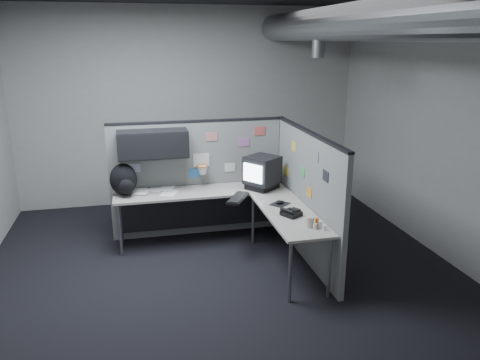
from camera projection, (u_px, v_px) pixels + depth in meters
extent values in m
cube|color=black|center=(223.00, 273.00, 5.57)|extent=(5.60, 5.60, 0.01)
cube|color=#9E9E99|center=(190.00, 107.00, 7.73)|extent=(5.60, 0.01, 3.20)
cube|color=#9E9E99|center=(321.00, 249.00, 2.49)|extent=(5.60, 0.01, 3.20)
cube|color=#9E9E99|center=(447.00, 131.00, 5.71)|extent=(0.01, 5.60, 3.20)
cylinder|color=slate|center=(348.00, 22.00, 5.05)|extent=(0.40, 5.49, 0.40)
cylinder|color=slate|center=(318.00, 45.00, 5.87)|extent=(0.16, 0.16, 0.30)
cube|color=slate|center=(199.00, 179.00, 6.53)|extent=(2.43, 0.06, 1.60)
cube|color=black|center=(197.00, 121.00, 6.30)|extent=(2.43, 0.07, 0.03)
cube|color=black|center=(280.00, 174.00, 6.79)|extent=(0.07, 0.07, 1.60)
cube|color=black|center=(153.00, 144.00, 6.05)|extent=(0.90, 0.35, 0.35)
cube|color=black|center=(154.00, 147.00, 5.89)|extent=(0.90, 0.02, 0.33)
cube|color=silver|center=(201.00, 160.00, 6.42)|extent=(0.22, 0.02, 0.18)
torus|color=#D85914|center=(202.00, 166.00, 6.36)|extent=(0.16, 0.16, 0.01)
cone|color=white|center=(203.00, 170.00, 6.37)|extent=(0.14, 0.14, 0.11)
cube|color=silver|center=(135.00, 168.00, 6.25)|extent=(0.15, 0.01, 0.12)
cube|color=#D87F7F|center=(212.00, 137.00, 6.37)|extent=(0.15, 0.01, 0.12)
cube|color=silver|center=(230.00, 167.00, 6.55)|extent=(0.15, 0.01, 0.12)
cube|color=#B266B2|center=(244.00, 142.00, 6.49)|extent=(0.15, 0.01, 0.12)
cube|color=#CC4C4C|center=(260.00, 131.00, 6.50)|extent=(0.15, 0.01, 0.12)
cube|color=#337FCC|center=(195.00, 173.00, 6.46)|extent=(0.15, 0.01, 0.12)
cube|color=slate|center=(307.00, 197.00, 5.78)|extent=(0.06, 2.23, 1.60)
cube|color=black|center=(309.00, 132.00, 5.54)|extent=(0.07, 2.23, 0.03)
cube|color=#E5D84C|center=(294.00, 146.00, 6.02)|extent=(0.01, 0.15, 0.12)
cube|color=#4CB266|center=(302.00, 172.00, 5.76)|extent=(0.01, 0.15, 0.12)
cube|color=gray|center=(316.00, 156.00, 5.30)|extent=(0.01, 0.15, 0.12)
cube|color=gold|center=(287.00, 171.00, 6.36)|extent=(0.01, 0.15, 0.12)
cube|color=#26262D|center=(326.00, 176.00, 5.07)|extent=(0.01, 0.15, 0.12)
cube|color=orange|center=(309.00, 192.00, 5.58)|extent=(0.01, 0.15, 0.12)
cube|color=#A59E95|center=(201.00, 192.00, 6.26)|extent=(2.30, 0.56, 0.03)
cube|color=#A59E95|center=(289.00, 214.00, 5.46)|extent=(0.56, 1.55, 0.03)
cube|color=black|center=(200.00, 208.00, 6.55)|extent=(2.18, 0.02, 0.55)
cylinder|color=gray|center=(120.00, 230.00, 5.92)|extent=(0.04, 0.04, 0.70)
cylinder|color=gray|center=(121.00, 218.00, 6.33)|extent=(0.04, 0.04, 0.70)
cylinder|color=gray|center=(253.00, 219.00, 6.30)|extent=(0.04, 0.04, 0.70)
cylinder|color=gray|center=(290.00, 272.00, 4.86)|extent=(0.04, 0.04, 0.70)
cylinder|color=gray|center=(330.00, 268.00, 4.96)|extent=(0.04, 0.04, 0.70)
cube|color=black|center=(262.00, 186.00, 6.34)|extent=(0.49, 0.48, 0.07)
cube|color=black|center=(262.00, 170.00, 6.27)|extent=(0.55, 0.55, 0.37)
cube|color=white|center=(253.00, 173.00, 6.12)|extent=(0.19, 0.25, 0.24)
cube|color=black|center=(238.00, 198.00, 5.90)|extent=(0.38, 0.49, 0.03)
cube|color=black|center=(238.00, 197.00, 5.89)|extent=(0.34, 0.45, 0.01)
cube|color=black|center=(280.00, 204.00, 5.73)|extent=(0.29, 0.28, 0.01)
ellipsoid|color=black|center=(280.00, 202.00, 5.73)|extent=(0.11, 0.08, 0.04)
cube|color=black|center=(291.00, 213.00, 5.36)|extent=(0.26, 0.26, 0.05)
cylinder|color=black|center=(287.00, 211.00, 5.31)|extent=(0.12, 0.18, 0.04)
cube|color=black|center=(295.00, 210.00, 5.38)|extent=(0.12, 0.13, 0.02)
cylinder|color=silver|center=(320.00, 224.00, 5.02)|extent=(0.06, 0.06, 0.07)
cylinder|color=silver|center=(315.00, 226.00, 4.98)|extent=(0.05, 0.05, 0.06)
cylinder|color=silver|center=(324.00, 228.00, 4.95)|extent=(0.05, 0.05, 0.05)
cylinder|color=#D85914|center=(317.00, 222.00, 5.07)|extent=(0.05, 0.05, 0.08)
cylinder|color=#B8ADA3|center=(310.00, 222.00, 5.02)|extent=(0.09, 0.09, 0.12)
cube|color=white|center=(169.00, 193.00, 6.15)|extent=(0.28, 0.32, 0.00)
cube|color=white|center=(156.00, 189.00, 6.31)|extent=(0.28, 0.32, 0.00)
cube|color=white|center=(138.00, 190.00, 6.26)|extent=(0.27, 0.32, 0.00)
cube|color=white|center=(167.00, 188.00, 6.33)|extent=(0.28, 0.32, 0.00)
cube|color=white|center=(142.00, 192.00, 6.18)|extent=(0.27, 0.32, 0.00)
ellipsoid|color=black|center=(123.00, 179.00, 6.02)|extent=(0.37, 0.29, 0.42)
ellipsoid|color=black|center=(126.00, 187.00, 5.91)|extent=(0.20, 0.13, 0.19)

